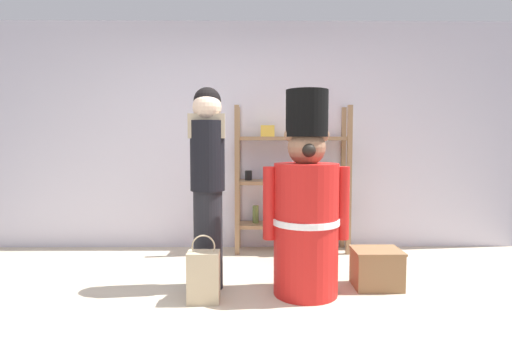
# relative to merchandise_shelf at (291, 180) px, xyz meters

# --- Properties ---
(ground_plane) EXTENTS (6.40, 6.40, 0.00)m
(ground_plane) POSITION_rel_merchandise_shelf_xyz_m (-0.57, -1.98, -0.81)
(ground_plane) COLOR beige
(back_wall) EXTENTS (6.40, 0.12, 2.60)m
(back_wall) POSITION_rel_merchandise_shelf_xyz_m (-0.57, 0.22, 0.49)
(back_wall) COLOR silver
(back_wall) RESTS_ON ground_plane
(merchandise_shelf) EXTENTS (1.27, 0.35, 1.63)m
(merchandise_shelf) POSITION_rel_merchandise_shelf_xyz_m (0.00, 0.00, 0.00)
(merchandise_shelf) COLOR #93704C
(merchandise_shelf) RESTS_ON ground_plane
(teddy_bear_guard) EXTENTS (0.69, 0.54, 1.64)m
(teddy_bear_guard) POSITION_rel_merchandise_shelf_xyz_m (-0.00, -1.32, -0.11)
(teddy_bear_guard) COLOR red
(teddy_bear_guard) RESTS_ON ground_plane
(person_shopper) EXTENTS (0.30, 0.29, 1.68)m
(person_shopper) POSITION_rel_merchandise_shelf_xyz_m (-0.81, -1.18, 0.13)
(person_shopper) COLOR black
(person_shopper) RESTS_ON ground_plane
(shopping_bag) EXTENTS (0.24, 0.16, 0.53)m
(shopping_bag) POSITION_rel_merchandise_shelf_xyz_m (-0.81, -1.49, -0.60)
(shopping_bag) COLOR #C1AD89
(shopping_bag) RESTS_ON ground_plane
(display_crate) EXTENTS (0.40, 0.33, 0.33)m
(display_crate) POSITION_rel_merchandise_shelf_xyz_m (0.62, -1.18, -0.64)
(display_crate) COLOR olive
(display_crate) RESTS_ON ground_plane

